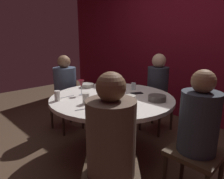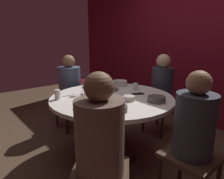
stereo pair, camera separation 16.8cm
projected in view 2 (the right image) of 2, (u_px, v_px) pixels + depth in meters
ground_plane at (112, 153)px, 2.44m from camera, size 8.00×8.00×0.00m
back_wall at (194, 43)px, 3.21m from camera, size 6.00×0.10×2.60m
dining_table at (112, 108)px, 2.29m from camera, size 1.39×1.39×0.73m
seated_diner_left at (70, 84)px, 3.00m from camera, size 0.40×0.40×1.14m
seated_diner_back at (162, 85)px, 2.85m from camera, size 0.40×0.40×1.16m
seated_diner_right at (194, 127)px, 1.53m from camera, size 0.40×0.40×1.15m
seated_diner_front_right at (100, 139)px, 1.31m from camera, size 0.57×0.57×1.17m
candle_holder at (107, 96)px, 2.11m from camera, size 0.10×0.10×0.10m
wine_glass at (82, 84)px, 2.31m from camera, size 0.08×0.08×0.18m
dinner_plate at (109, 89)px, 2.53m from camera, size 0.25×0.25×0.01m
cell_phone at (138, 94)px, 2.35m from camera, size 0.12×0.16×0.01m
bowl_serving_large at (117, 108)px, 1.78m from camera, size 0.19×0.19×0.06m
bowl_salad_center at (156, 99)px, 2.05m from camera, size 0.19×0.19×0.06m
bowl_small_white at (90, 85)px, 2.70m from camera, size 0.18×0.18×0.05m
bowl_sauce_side at (129, 98)px, 2.09m from camera, size 0.12×0.12×0.05m
bowl_rice_portion at (120, 83)px, 2.76m from camera, size 0.20×0.20×0.07m
cup_near_candle at (135, 87)px, 2.52m from camera, size 0.06×0.06×0.09m
cup_by_left_diner at (84, 98)px, 2.02m from camera, size 0.07×0.07×0.11m
cup_by_right_diner at (58, 95)px, 2.13m from camera, size 0.06×0.06×0.11m
cup_center_front at (111, 91)px, 2.30m from camera, size 0.07×0.07×0.10m
fork_near_plate at (67, 96)px, 2.26m from camera, size 0.02×0.18×0.01m
knife_near_plate at (81, 108)px, 1.87m from camera, size 0.06×0.18×0.01m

